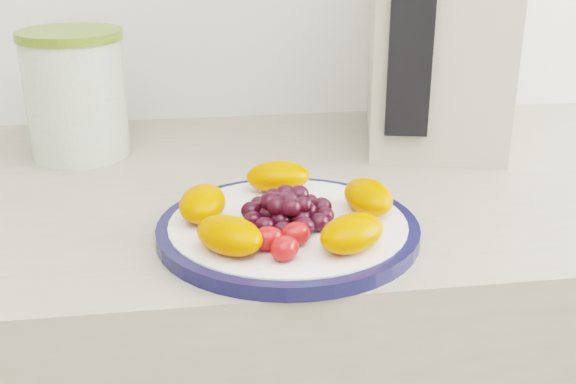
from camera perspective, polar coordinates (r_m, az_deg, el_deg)
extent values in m
cylinder|color=#12153E|center=(0.75, 0.00, -3.02)|extent=(0.27, 0.27, 0.01)
cylinder|color=white|center=(0.75, 0.00, -2.95)|extent=(0.25, 0.25, 0.02)
cylinder|color=#315A11|center=(1.02, -16.40, 7.10)|extent=(0.17, 0.17, 0.16)
cylinder|color=#586F23|center=(1.00, -16.91, 11.81)|extent=(0.18, 0.18, 0.01)
cube|color=#ADA996|center=(1.06, 11.71, 12.40)|extent=(0.24, 0.29, 0.32)
cube|color=black|center=(0.92, 9.69, 11.53)|extent=(0.06, 0.03, 0.24)
ellipsoid|color=#E15000|center=(0.77, 6.36, -0.38)|extent=(0.06, 0.08, 0.03)
ellipsoid|color=#E15000|center=(0.82, -0.79, 1.25)|extent=(0.07, 0.05, 0.03)
ellipsoid|color=#E15000|center=(0.75, -6.77, -0.90)|extent=(0.06, 0.08, 0.03)
ellipsoid|color=#E15000|center=(0.68, -4.66, -3.42)|extent=(0.08, 0.08, 0.03)
ellipsoid|color=#E15000|center=(0.68, 5.09, -3.25)|extent=(0.09, 0.08, 0.03)
ellipsoid|color=black|center=(0.74, 0.00, -1.65)|extent=(0.02, 0.02, 0.02)
ellipsoid|color=black|center=(0.74, 1.50, -1.54)|extent=(0.02, 0.02, 0.02)
ellipsoid|color=black|center=(0.76, 0.55, -1.11)|extent=(0.02, 0.02, 0.02)
ellipsoid|color=black|center=(0.76, -0.93, -1.16)|extent=(0.02, 0.02, 0.02)
ellipsoid|color=black|center=(0.74, -1.51, -1.75)|extent=(0.02, 0.02, 0.02)
ellipsoid|color=black|center=(0.72, -0.57, -2.26)|extent=(0.02, 0.02, 0.02)
ellipsoid|color=black|center=(0.73, 0.97, -2.13)|extent=(0.02, 0.02, 0.02)
ellipsoid|color=black|center=(0.76, 2.67, -1.18)|extent=(0.02, 0.02, 0.02)
ellipsoid|color=black|center=(0.77, 1.70, -0.81)|extent=(0.02, 0.02, 0.02)
ellipsoid|color=black|center=(0.78, 0.32, -0.61)|extent=(0.02, 0.02, 0.02)
ellipsoid|color=black|center=(0.77, -1.13, -0.59)|extent=(0.02, 0.02, 0.02)
ellipsoid|color=black|center=(0.76, -2.31, -1.02)|extent=(0.02, 0.02, 0.02)
ellipsoid|color=black|center=(0.75, -2.93, -1.51)|extent=(0.02, 0.02, 0.02)
ellipsoid|color=black|center=(0.73, -2.77, -2.21)|extent=(0.02, 0.02, 0.02)
ellipsoid|color=black|center=(0.71, -1.84, -2.69)|extent=(0.02, 0.02, 0.02)
ellipsoid|color=black|center=(0.71, -0.35, -2.98)|extent=(0.02, 0.02, 0.02)
ellipsoid|color=black|center=(0.71, 1.23, -2.76)|extent=(0.02, 0.02, 0.02)
ellipsoid|color=black|center=(0.72, 2.45, -2.40)|extent=(0.02, 0.02, 0.02)
ellipsoid|color=black|center=(0.74, 2.96, -1.87)|extent=(0.02, 0.02, 0.02)
ellipsoid|color=black|center=(0.74, 0.00, -0.65)|extent=(0.02, 0.02, 0.02)
ellipsoid|color=black|center=(0.75, 0.85, -0.21)|extent=(0.02, 0.02, 0.02)
ellipsoid|color=black|center=(0.75, -0.21, -0.13)|extent=(0.02, 0.02, 0.02)
ellipsoid|color=black|center=(0.75, -1.15, -0.36)|extent=(0.02, 0.02, 0.02)
ellipsoid|color=black|center=(0.73, -1.44, -0.74)|extent=(0.02, 0.02, 0.02)
ellipsoid|color=black|center=(0.72, -0.88, -1.12)|extent=(0.02, 0.02, 0.02)
ellipsoid|color=black|center=(0.72, 0.22, -1.22)|extent=(0.02, 0.02, 0.02)
ellipsoid|color=black|center=(0.73, 1.18, -1.02)|extent=(0.02, 0.02, 0.02)
ellipsoid|color=red|center=(0.68, -1.58, -3.69)|extent=(0.03, 0.03, 0.02)
ellipsoid|color=red|center=(0.69, 0.60, -3.33)|extent=(0.04, 0.03, 0.02)
ellipsoid|color=red|center=(0.66, -0.25, -4.47)|extent=(0.04, 0.04, 0.02)
ellipsoid|color=red|center=(0.69, -3.44, -3.28)|extent=(0.04, 0.04, 0.02)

